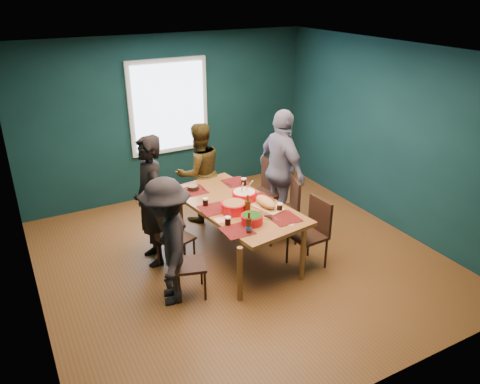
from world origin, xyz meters
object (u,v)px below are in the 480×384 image
object	(u,v)px
bowl_salad	(234,207)
chair_left_near	(182,260)
chair_left_far	(160,216)
chair_left_mid	(170,235)
chair_right_far	(266,188)
chair_right_near	(313,228)
person_far_left	(150,201)
bowl_dumpling	(244,196)
cutting_board	(266,203)
dining_table	(236,209)
person_right	(282,170)
bowl_herbs	(252,219)
person_back	(199,173)
person_near_left	(167,242)
chair_right_mid	(288,205)

from	to	relation	value
bowl_salad	chair_left_near	bearing A→B (deg)	-159.17
chair_left_far	chair_left_mid	xyz separation A→B (m)	(-0.03, -0.46, -0.05)
chair_right_far	chair_right_near	world-z (taller)	chair_right_far
chair_right_far	person_far_left	size ratio (longest dim) A/B	0.57
bowl_dumpling	cutting_board	distance (m)	0.34
dining_table	bowl_dumpling	size ratio (longest dim) A/B	6.50
person_far_left	chair_right_far	bearing A→B (deg)	99.26
dining_table	person_right	bearing A→B (deg)	15.88
bowl_salad	bowl_herbs	size ratio (longest dim) A/B	1.19
person_back	person_right	distance (m)	1.26
person_right	person_near_left	world-z (taller)	person_right
person_near_left	bowl_herbs	distance (m)	1.06
bowl_salad	chair_left_mid	bearing A→B (deg)	160.63
chair_left_near	chair_left_mid	bearing A→B (deg)	98.85
chair_left_far	chair_right_far	distance (m)	1.72
chair_left_near	person_back	size ratio (longest dim) A/B	0.54
person_back	bowl_salad	world-z (taller)	person_back
chair_left_mid	cutting_board	distance (m)	1.29
chair_left_mid	chair_left_near	xyz separation A→B (m)	(-0.08, -0.59, -0.01)
person_back	cutting_board	distance (m)	1.50
chair_left_near	person_near_left	bearing A→B (deg)	-162.11
person_far_left	cutting_board	bearing A→B (deg)	65.55
person_right	person_near_left	distance (m)	2.34
chair_left_near	chair_right_far	world-z (taller)	chair_right_far
chair_right_mid	person_near_left	world-z (taller)	person_near_left
bowl_dumpling	chair_left_far	bearing A→B (deg)	153.93
chair_left_near	person_far_left	world-z (taller)	person_far_left
bowl_dumpling	person_near_left	bearing A→B (deg)	-156.59
chair_left_near	bowl_dumpling	xyz separation A→B (m)	(1.12, 0.55, 0.35)
person_far_left	bowl_dumpling	bearing A→B (deg)	75.36
chair_right_mid	bowl_salad	bearing A→B (deg)	-147.80
chair_left_mid	bowl_dumpling	distance (m)	1.10
bowl_salad	bowl_dumpling	distance (m)	0.36
chair_left_far	chair_left_mid	world-z (taller)	chair_left_far
chair_right_mid	bowl_herbs	distance (m)	1.13
chair_left_far	chair_right_mid	xyz separation A→B (m)	(1.71, -0.51, -0.00)
chair_left_far	chair_left_mid	size ratio (longest dim) A/B	1.10
chair_left_near	bowl_salad	world-z (taller)	bowl_salad
chair_right_mid	bowl_salad	size ratio (longest dim) A/B	2.93
chair_right_near	person_near_left	world-z (taller)	person_near_left
chair_right_far	person_right	distance (m)	0.41
dining_table	chair_right_far	world-z (taller)	chair_right_far
bowl_salad	bowl_herbs	world-z (taller)	bowl_salad
chair_left_far	chair_right_far	size ratio (longest dim) A/B	0.94
person_right	bowl_salad	world-z (taller)	person_right
dining_table	person_right	xyz separation A→B (m)	(0.98, 0.43, 0.21)
chair_left_far	chair_left_mid	distance (m)	0.46
dining_table	chair_left_near	distance (m)	1.13
chair_left_far	bowl_salad	bearing A→B (deg)	-34.97
chair_left_near	cutting_board	bearing A→B (deg)	27.35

